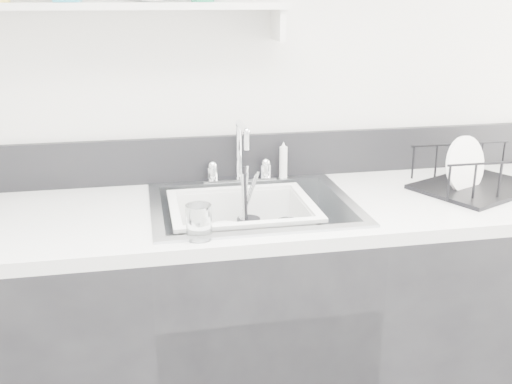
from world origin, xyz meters
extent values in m
cube|color=silver|center=(0.00, 1.49, 1.30)|extent=(3.50, 0.02, 2.60)
cube|color=black|center=(0.00, 1.19, 0.44)|extent=(3.20, 0.62, 0.88)
cube|color=silver|center=(0.00, 1.19, 0.90)|extent=(3.20, 0.62, 0.04)
cube|color=black|center=(0.00, 1.49, 1.00)|extent=(3.20, 0.02, 0.16)
cube|color=silver|center=(0.00, 1.44, 0.93)|extent=(0.26, 0.06, 0.02)
cylinder|color=silver|center=(-0.10, 1.44, 0.96)|extent=(0.04, 0.04, 0.05)
cylinder|color=silver|center=(0.10, 1.44, 0.96)|extent=(0.04, 0.04, 0.05)
cylinder|color=silver|center=(0.00, 1.44, 1.03)|extent=(0.02, 0.02, 0.20)
cylinder|color=silver|center=(0.00, 1.37, 1.14)|extent=(0.02, 0.15, 0.02)
cylinder|color=white|center=(0.16, 1.44, 0.99)|extent=(0.03, 0.03, 0.14)
cube|color=silver|center=(-0.35, 1.42, 1.52)|extent=(1.00, 0.16, 0.02)
cube|color=silver|center=(0.13, 1.42, 1.46)|extent=(0.02, 0.14, 0.10)
cylinder|color=white|center=(-0.08, 1.15, 0.77)|extent=(0.21, 0.21, 0.01)
cylinder|color=white|center=(-0.08, 1.16, 0.79)|extent=(0.20, 0.20, 0.01)
cylinder|color=white|center=(-0.09, 1.15, 0.82)|extent=(0.23, 0.22, 0.08)
cylinder|color=black|center=(-0.01, 1.23, 0.81)|extent=(0.08, 0.08, 0.10)
cylinder|color=silver|center=(-0.02, 1.24, 0.90)|extent=(0.01, 0.05, 0.19)
cylinder|color=silver|center=(0.01, 1.22, 0.89)|extent=(0.02, 0.04, 0.17)
cylinder|color=black|center=(-0.02, 1.23, 0.92)|extent=(0.01, 0.06, 0.21)
cylinder|color=white|center=(0.11, 1.19, 0.81)|extent=(0.08, 0.08, 0.09)
cylinder|color=white|center=(-0.20, 0.95, 0.97)|extent=(0.09, 0.09, 0.10)
imported|color=white|center=(0.07, 1.13, 0.79)|extent=(0.12, 0.12, 0.04)
camera|label=1|loc=(-0.34, -0.56, 1.55)|focal=42.00mm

